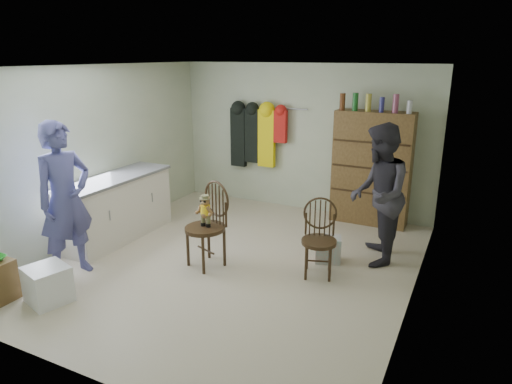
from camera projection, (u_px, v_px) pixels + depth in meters
The scene contains 11 objects.
ground_plane at pixel (232, 262), 6.02m from camera, with size 5.00×5.00×0.00m, color beige.
room_walls at pixel (250, 138), 6.02m from camera, with size 5.00×5.00×5.00m.
counter at pixel (116, 207), 6.71m from camera, with size 0.64×1.86×0.94m.
plastic_tub at pixel (48, 284), 5.02m from camera, with size 0.43×0.41×0.41m, color white.
chair_front at pixel (208, 219), 5.79m from camera, with size 0.63×0.63×1.11m.
chair_far at pixel (319, 235), 5.58m from camera, with size 0.54×0.54×0.96m.
striped_bag at pixel (328, 249), 6.01m from camera, with size 0.32×0.25×0.34m, color #E58172.
person_left at pixel (65, 200), 5.45m from camera, with size 0.70×0.46×1.92m, color #4A4B88.
person_right at pixel (378, 195), 5.81m from camera, with size 0.89×0.69×1.83m, color #2D2B33.
dresser at pixel (371, 168), 7.20m from camera, with size 1.20×0.39×2.07m.
coat_rack at pixel (256, 136), 8.05m from camera, with size 1.42×0.12×1.09m.
Camera 1 is at (2.72, -4.78, 2.64)m, focal length 32.00 mm.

